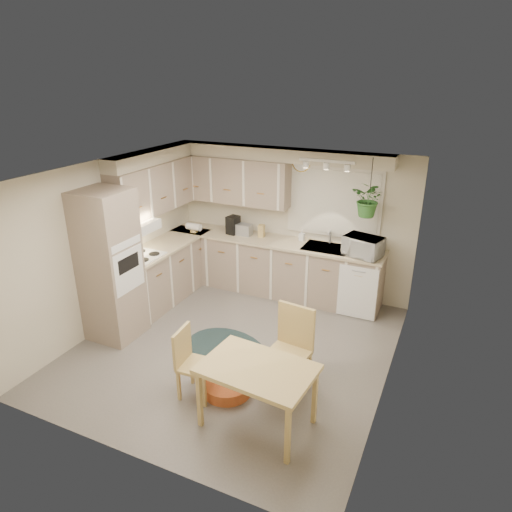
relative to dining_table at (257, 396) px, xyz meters
name	(u,v)px	position (x,y,z in m)	size (l,w,h in m)	color
floor	(234,347)	(-0.88, 1.18, -0.36)	(4.20, 4.20, 0.00)	#68615B
ceiling	(231,172)	(-0.88, 1.18, 2.04)	(4.20, 4.20, 0.00)	white
wall_back	(291,221)	(-0.88, 3.28, 0.84)	(4.00, 0.04, 2.40)	beige
wall_front	(122,353)	(-0.88, -0.92, 0.84)	(4.00, 0.04, 2.40)	beige
wall_left	(109,244)	(-2.88, 1.18, 0.84)	(0.04, 4.20, 2.40)	beige
wall_right	(395,297)	(1.12, 1.18, 0.84)	(0.04, 4.20, 2.40)	beige
base_cab_left	(166,272)	(-2.58, 2.06, 0.09)	(0.60, 1.85, 0.90)	gray
base_cab_back	(272,267)	(-1.08, 2.98, 0.09)	(3.60, 0.60, 0.90)	gray
counter_left	(164,245)	(-2.57, 2.06, 0.56)	(0.64, 1.89, 0.04)	tan
counter_back	(273,241)	(-1.08, 2.97, 0.56)	(3.64, 0.64, 0.04)	tan
oven_stack	(110,266)	(-2.56, 0.81, 0.69)	(0.65, 0.65, 2.10)	gray
wall_oven_face	(129,270)	(-2.24, 0.81, 0.69)	(0.02, 0.56, 0.58)	silver
upper_cab_left	(157,187)	(-2.71, 2.18, 1.47)	(0.35, 2.00, 0.75)	gray
upper_cab_back	(232,180)	(-1.88, 3.11, 1.47)	(2.00, 0.35, 0.75)	gray
soffit_left	(153,156)	(-2.73, 2.18, 1.94)	(0.30, 2.00, 0.20)	beige
soffit_back	(278,154)	(-1.08, 3.13, 1.94)	(3.60, 0.30, 0.20)	beige
cooktop	(142,256)	(-2.56, 1.48, 0.59)	(0.52, 0.58, 0.02)	silver
range_hood	(138,227)	(-2.58, 1.48, 1.04)	(0.40, 0.60, 0.14)	silver
window_blinds	(334,203)	(-0.18, 3.25, 1.24)	(1.40, 0.02, 1.00)	white
window_frame	(334,202)	(-0.18, 3.26, 1.24)	(1.50, 0.02, 1.10)	beige
sink	(326,250)	(-0.18, 2.98, 0.54)	(0.70, 0.48, 0.10)	#9B9EA2
dishwasher_front	(357,293)	(0.42, 2.67, 0.07)	(0.58, 0.01, 0.83)	silver
track_light_bar	(327,161)	(-0.18, 2.73, 1.97)	(0.80, 0.04, 0.04)	silver
wall_clock	(301,162)	(-0.73, 3.25, 1.82)	(0.30, 0.30, 0.03)	gold
dining_table	(257,396)	(0.00, 0.00, 0.00)	(1.14, 0.76, 0.72)	tan
chair_left	(197,364)	(-0.82, 0.15, 0.06)	(0.39, 0.39, 0.84)	tan
chair_back	(287,353)	(0.08, 0.63, 0.16)	(0.48, 0.48, 1.03)	tan
braided_rug	(226,350)	(-0.95, 1.07, -0.35)	(1.29, 0.97, 0.01)	black
pet_bed	(227,386)	(-0.54, 0.33, -0.29)	(0.58, 0.58, 0.13)	#C24926
microwave	(363,244)	(0.40, 2.88, 0.77)	(0.54, 0.30, 0.37)	silver
soap_bottle	(302,238)	(-0.64, 3.13, 0.62)	(0.08, 0.18, 0.08)	silver
hanging_plant	(369,203)	(0.43, 2.88, 1.39)	(0.46, 0.51, 0.40)	#2D6428
coffee_maker	(233,225)	(-1.81, 2.98, 0.73)	(0.17, 0.21, 0.30)	black
toaster	(243,229)	(-1.64, 3.00, 0.68)	(0.31, 0.18, 0.19)	#9B9EA2
knife_block	(261,231)	(-1.31, 3.03, 0.69)	(0.09, 0.09, 0.21)	tan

